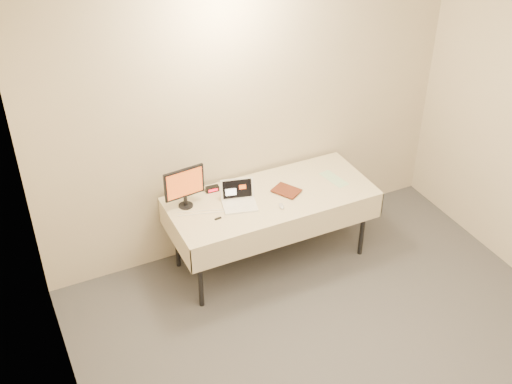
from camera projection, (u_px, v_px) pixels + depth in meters
name	position (u px, v px, depth m)	size (l,w,h in m)	color
back_wall	(249.00, 113.00, 5.72)	(4.00, 0.10, 2.70)	beige
table	(271.00, 201.00, 5.76)	(1.86, 0.81, 0.74)	black
laptop	(239.00, 199.00, 5.60)	(0.35, 0.32, 0.20)	white
monitor	(184.00, 185.00, 5.47)	(0.37, 0.14, 0.38)	black
book	(281.00, 185.00, 5.65)	(0.18, 0.02, 0.24)	maroon
alarm_clock	(212.00, 189.00, 5.77)	(0.12, 0.06, 0.05)	black
clicker	(281.00, 206.00, 5.57)	(0.04, 0.09, 0.02)	#BBBBBE
paper_form	(334.00, 179.00, 5.95)	(0.12, 0.30, 0.00)	#AFDCB0
usb_dongle	(218.00, 218.00, 5.43)	(0.06, 0.02, 0.01)	black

